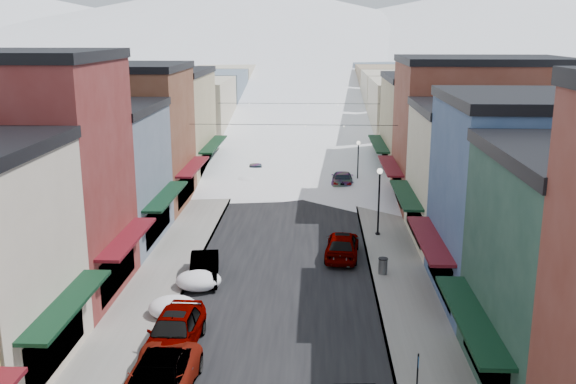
# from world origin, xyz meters

# --- Properties ---
(road) EXTENTS (10.00, 160.00, 0.01)m
(road) POSITION_xyz_m (0.00, 60.00, 0.01)
(road) COLOR black
(road) RESTS_ON ground
(sidewalk_left) EXTENTS (3.20, 160.00, 0.15)m
(sidewalk_left) POSITION_xyz_m (-6.60, 60.00, 0.07)
(sidewalk_left) COLOR gray
(sidewalk_left) RESTS_ON ground
(sidewalk_right) EXTENTS (3.20, 160.00, 0.15)m
(sidewalk_right) POSITION_xyz_m (6.60, 60.00, 0.07)
(sidewalk_right) COLOR gray
(sidewalk_right) RESTS_ON ground
(curb_left) EXTENTS (0.10, 160.00, 0.15)m
(curb_left) POSITION_xyz_m (-5.05, 60.00, 0.07)
(curb_left) COLOR slate
(curb_left) RESTS_ON ground
(curb_right) EXTENTS (0.10, 160.00, 0.15)m
(curb_right) POSITION_xyz_m (5.05, 60.00, 0.07)
(curb_right) COLOR slate
(curb_right) RESTS_ON ground
(bldg_l_brick_near) EXTENTS (12.30, 8.20, 12.50)m
(bldg_l_brick_near) POSITION_xyz_m (-13.69, 20.50, 6.26)
(bldg_l_brick_near) COLOR maroon
(bldg_l_brick_near) RESTS_ON ground
(bldg_l_grayblue) EXTENTS (11.30, 9.20, 9.00)m
(bldg_l_grayblue) POSITION_xyz_m (-13.19, 29.00, 4.51)
(bldg_l_grayblue) COLOR slate
(bldg_l_grayblue) RESTS_ON ground
(bldg_l_brick_far) EXTENTS (13.30, 9.20, 11.00)m
(bldg_l_brick_far) POSITION_xyz_m (-14.19, 38.00, 5.51)
(bldg_l_brick_far) COLOR brown
(bldg_l_brick_far) RESTS_ON ground
(bldg_l_tan) EXTENTS (11.30, 11.20, 10.00)m
(bldg_l_tan) POSITION_xyz_m (-13.19, 48.00, 5.01)
(bldg_l_tan) COLOR tan
(bldg_l_tan) RESTS_ON ground
(bldg_r_blue) EXTENTS (11.30, 9.20, 10.50)m
(bldg_r_blue) POSITION_xyz_m (13.19, 21.00, 5.26)
(bldg_r_blue) COLOR #344D75
(bldg_r_blue) RESTS_ON ground
(bldg_r_cream) EXTENTS (12.30, 9.20, 9.00)m
(bldg_r_cream) POSITION_xyz_m (13.69, 30.00, 4.51)
(bldg_r_cream) COLOR beige
(bldg_r_cream) RESTS_ON ground
(bldg_r_brick_far) EXTENTS (13.30, 9.20, 11.50)m
(bldg_r_brick_far) POSITION_xyz_m (14.19, 39.00, 5.76)
(bldg_r_brick_far) COLOR maroon
(bldg_r_brick_far) RESTS_ON ground
(bldg_r_tan) EXTENTS (11.30, 11.20, 9.50)m
(bldg_r_tan) POSITION_xyz_m (13.19, 49.00, 4.76)
(bldg_r_tan) COLOR #90825E
(bldg_r_tan) RESTS_ON ground
(distant_blocks) EXTENTS (34.00, 55.00, 8.00)m
(distant_blocks) POSITION_xyz_m (0.00, 83.00, 4.00)
(distant_blocks) COLOR gray
(distant_blocks) RESTS_ON ground
(mountain_ridge) EXTENTS (670.00, 340.00, 34.00)m
(mountain_ridge) POSITION_xyz_m (-19.47, 277.18, 14.36)
(mountain_ridge) COLOR silver
(mountain_ridge) RESTS_ON ground
(overhead_cables) EXTENTS (16.40, 15.04, 0.04)m
(overhead_cables) POSITION_xyz_m (0.00, 47.50, 6.20)
(overhead_cables) COLOR black
(overhead_cables) RESTS_ON ground
(car_white_suv) EXTENTS (2.58, 5.43, 1.50)m
(car_white_suv) POSITION_xyz_m (-3.90, 11.23, 0.75)
(car_white_suv) COLOR #B9BABC
(car_white_suv) RESTS_ON ground
(car_silver_sedan) EXTENTS (2.23, 5.13, 1.72)m
(car_silver_sedan) POSITION_xyz_m (-4.14, 15.07, 0.86)
(car_silver_sedan) COLOR #92949A
(car_silver_sedan) RESTS_ON ground
(car_dark_hatch) EXTENTS (2.05, 4.44, 1.41)m
(car_dark_hatch) POSITION_xyz_m (-4.23, 23.05, 0.71)
(car_dark_hatch) COLOR black
(car_dark_hatch) RESTS_ON ground
(car_silver_wagon) EXTENTS (2.28, 4.76, 1.34)m
(car_silver_wagon) POSITION_xyz_m (-3.73, 47.77, 0.67)
(car_silver_wagon) COLOR #ACB0B5
(car_silver_wagon) RESTS_ON ground
(car_gray_suv) EXTENTS (2.38, 5.00, 1.65)m
(car_gray_suv) POSITION_xyz_m (3.50, 26.97, 0.83)
(car_gray_suv) COLOR #92939A
(car_gray_suv) RESTS_ON ground
(car_black_sedan) EXTENTS (2.09, 4.82, 1.38)m
(car_black_sedan) POSITION_xyz_m (4.17, 45.12, 0.69)
(car_black_sedan) COLOR black
(car_black_sedan) RESTS_ON ground
(car_lane_silver) EXTENTS (2.14, 4.19, 1.36)m
(car_lane_silver) POSITION_xyz_m (-0.60, 57.72, 0.68)
(car_lane_silver) COLOR #909398
(car_lane_silver) RESTS_ON ground
(car_lane_white) EXTENTS (2.74, 5.77, 1.59)m
(car_lane_white) POSITION_xyz_m (1.33, 61.52, 0.80)
(car_lane_white) COLOR silver
(car_lane_white) RESTS_ON ground
(parking_sign) EXTENTS (0.06, 0.30, 2.16)m
(parking_sign) POSITION_xyz_m (5.57, 10.80, 1.41)
(parking_sign) COLOR black
(parking_sign) RESTS_ON sidewalk_right
(trash_can) EXTENTS (0.54, 0.54, 0.92)m
(trash_can) POSITION_xyz_m (5.67, 23.99, 0.62)
(trash_can) COLOR #5A5C5F
(trash_can) RESTS_ON sidewalk_right
(streetlamp_near) EXTENTS (0.38, 0.38, 4.51)m
(streetlamp_near) POSITION_xyz_m (6.03, 31.14, 3.00)
(streetlamp_near) COLOR black
(streetlamp_near) RESTS_ON sidewalk_right
(streetlamp_far) EXTENTS (0.33, 0.33, 4.02)m
(streetlamp_far) POSITION_xyz_m (5.48, 44.67, 2.69)
(streetlamp_far) COLOR black
(streetlamp_far) RESTS_ON sidewalk_right
(snow_pile_near) EXTENTS (2.39, 2.67, 1.01)m
(snow_pile_near) POSITION_xyz_m (-4.88, 18.32, 0.48)
(snow_pile_near) COLOR white
(snow_pile_near) RESTS_ON ground
(snow_pile_mid) EXTENTS (2.42, 2.69, 1.02)m
(snow_pile_mid) POSITION_xyz_m (-4.28, 21.74, 0.49)
(snow_pile_mid) COLOR white
(snow_pile_mid) RESTS_ON ground
(snow_pile_far) EXTENTS (2.14, 2.52, 0.91)m
(snow_pile_far) POSITION_xyz_m (-4.28, 44.79, 0.43)
(snow_pile_far) COLOR white
(snow_pile_far) RESTS_ON ground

